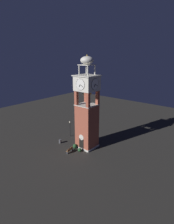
# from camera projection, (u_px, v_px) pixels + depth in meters

# --- Properties ---
(ground) EXTENTS (80.00, 80.00, 0.00)m
(ground) POSITION_uv_depth(u_px,v_px,m) (87.00, 146.00, 37.59)
(ground) COLOR #2A2925
(clock_tower) EXTENTS (3.91, 3.91, 17.44)m
(clock_tower) POSITION_uv_depth(u_px,v_px,m) (87.00, 112.00, 35.48)
(clock_tower) COLOR #9E4C38
(clock_tower) RESTS_ON ground
(park_bench) EXTENTS (0.65, 1.64, 0.95)m
(park_bench) POSITION_uv_depth(u_px,v_px,m) (70.00, 150.00, 35.22)
(park_bench) COLOR brown
(park_bench) RESTS_ON ground
(lamp_post) EXTENTS (0.36, 0.36, 3.50)m
(lamp_post) POSITION_uv_depth(u_px,v_px,m) (70.00, 126.00, 41.54)
(lamp_post) COLOR black
(lamp_post) RESTS_ON ground
(trash_bin) EXTENTS (0.52, 0.52, 0.80)m
(trash_bin) POSITION_uv_depth(u_px,v_px,m) (60.00, 141.00, 38.88)
(trash_bin) COLOR #4C4C51
(trash_bin) RESTS_ON ground
(shrub_near_entry) EXTENTS (0.77, 0.77, 0.93)m
(shrub_near_entry) POSITION_uv_depth(u_px,v_px,m) (75.00, 146.00, 36.69)
(shrub_near_entry) COLOR #234C28
(shrub_near_entry) RESTS_ON ground
(shrub_left_of_tower) EXTENTS (0.72, 0.72, 0.71)m
(shrub_left_of_tower) POSITION_uv_depth(u_px,v_px,m) (80.00, 150.00, 35.52)
(shrub_left_of_tower) COLOR #234C28
(shrub_left_of_tower) RESTS_ON ground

